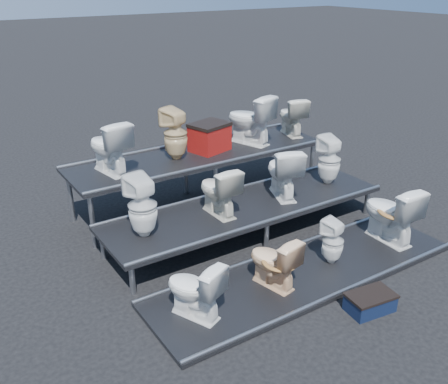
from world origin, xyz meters
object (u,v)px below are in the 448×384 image
toilet_4 (142,206)px  toilet_9 (175,134)px  toilet_1 (273,261)px  toilet_7 (329,160)px  red_crate (210,138)px  toilet_0 (194,289)px  toilet_5 (218,190)px  toilet_10 (250,119)px  step_stool (370,303)px  toilet_3 (391,213)px  toilet_6 (283,171)px  toilet_2 (333,241)px  toilet_8 (109,147)px  toilet_11 (292,116)px

toilet_4 → toilet_9: toilet_9 is taller
toilet_1 → toilet_7: bearing=-160.4°
toilet_4 → red_crate: red_crate is taller
toilet_0 → toilet_9: 2.99m
toilet_5 → toilet_1: bearing=86.3°
toilet_5 → toilet_10: size_ratio=0.84×
toilet_7 → step_stool: size_ratio=1.47×
toilet_3 → toilet_5: bearing=-31.3°
toilet_6 → toilet_9: bearing=-30.3°
toilet_3 → toilet_4: bearing=-20.8°
toilet_0 → toilet_2: toilet_0 is taller
toilet_4 → red_crate: size_ratio=1.42×
toilet_0 → toilet_7: 3.46m
toilet_7 → red_crate: bearing=-41.0°
toilet_3 → toilet_5: (-1.98, 1.30, 0.33)m
toilet_6 → toilet_7: toilet_6 is taller
toilet_2 → toilet_10: toilet_10 is taller
toilet_5 → toilet_10: toilet_10 is taller
toilet_7 → toilet_4: bearing=3.6°
toilet_1 → toilet_2: toilet_1 is taller
toilet_8 → toilet_11: 3.36m
toilet_6 → red_crate: size_ratio=1.36×
toilet_4 → toilet_5: bearing=172.5°
toilet_4 → toilet_6: (2.23, 0.00, -0.02)m
red_crate → toilet_5: bearing=-132.5°
toilet_9 → toilet_0: bearing=45.7°
toilet_5 → toilet_8: 1.70m
step_stool → toilet_4: bearing=135.1°
toilet_0 → step_stool: bearing=128.2°
toilet_3 → toilet_5: size_ratio=1.20×
toilet_8 → toilet_9: (1.06, 0.00, 0.01)m
toilet_3 → red_crate: red_crate is taller
toilet_0 → toilet_9: (1.19, 2.60, 0.86)m
toilet_4 → toilet_7: size_ratio=1.05×
toilet_4 → toilet_7: (3.15, 0.00, -0.02)m
toilet_1 → toilet_5: size_ratio=0.94×
toilet_9 → toilet_10: size_ratio=0.96×
toilet_5 → toilet_8: size_ratio=0.90×
toilet_4 → toilet_5: 1.11m
toilet_7 → toilet_11: 1.38m
toilet_4 → toilet_9: size_ratio=1.01×
toilet_1 → toilet_9: 2.75m
toilet_1 → step_stool: bearing=113.5°
red_crate → toilet_10: bearing=-18.3°
toilet_4 → toilet_5: (1.11, 0.00, -0.06)m
toilet_1 → toilet_10: size_ratio=0.79×
toilet_8 → toilet_4: bearing=76.0°
toilet_3 → toilet_11: (0.38, 2.60, 0.72)m
red_crate → toilet_6: bearing=-87.6°
toilet_7 → toilet_10: size_ratio=0.92×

